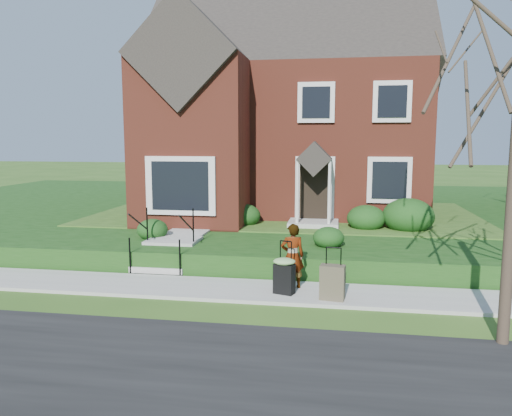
% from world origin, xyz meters
% --- Properties ---
extents(ground, '(120.00, 120.00, 0.00)m').
position_xyz_m(ground, '(0.00, 0.00, 0.00)').
color(ground, '#2D5119').
rests_on(ground, ground).
extents(street, '(60.00, 6.00, 0.01)m').
position_xyz_m(street, '(0.00, -5.00, 0.01)').
color(street, black).
rests_on(street, ground).
extents(sidewalk, '(60.00, 1.60, 0.08)m').
position_xyz_m(sidewalk, '(0.00, 0.00, 0.04)').
color(sidewalk, '#9E9B93').
rests_on(sidewalk, ground).
extents(terrace, '(44.00, 20.00, 0.60)m').
position_xyz_m(terrace, '(4.00, 10.90, 0.30)').
color(terrace, '#153C10').
rests_on(terrace, ground).
extents(walkway, '(1.20, 6.00, 0.06)m').
position_xyz_m(walkway, '(-2.50, 5.00, 0.63)').
color(walkway, '#9E9B93').
rests_on(walkway, terrace).
extents(main_house, '(10.40, 10.20, 9.40)m').
position_xyz_m(main_house, '(-0.21, 9.61, 5.26)').
color(main_house, maroon).
rests_on(main_house, terrace).
extents(front_steps, '(1.40, 2.02, 1.50)m').
position_xyz_m(front_steps, '(-2.50, 1.84, 0.47)').
color(front_steps, '#9E9B93').
rests_on(front_steps, ground).
extents(foundation_shrubs, '(10.06, 4.03, 1.11)m').
position_xyz_m(foundation_shrubs, '(0.49, 5.00, 1.07)').
color(foundation_shrubs, '#123610').
rests_on(foundation_shrubs, terrace).
extents(woman, '(0.61, 0.48, 1.47)m').
position_xyz_m(woman, '(0.98, 0.26, 0.82)').
color(woman, '#999999').
rests_on(woman, sidewalk).
extents(suitcase_black, '(0.58, 0.53, 1.16)m').
position_xyz_m(suitcase_black, '(0.85, -0.21, 0.53)').
color(suitcase_black, black).
rests_on(suitcase_black, sidewalk).
extents(suitcase_olive, '(0.55, 0.36, 1.11)m').
position_xyz_m(suitcase_olive, '(1.89, -0.44, 0.45)').
color(suitcase_olive, '#4D4633').
rests_on(suitcase_olive, sidewalk).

